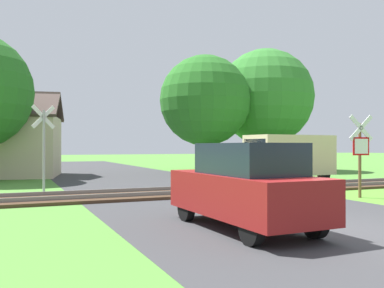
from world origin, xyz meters
name	(u,v)px	position (x,y,z in m)	size (l,w,h in m)	color
ground_plane	(325,230)	(0.00, 0.00, 0.00)	(160.00, 160.00, 0.00)	#4C8433
road_asphalt	(270,215)	(0.00, 2.00, 0.00)	(8.03, 80.00, 0.01)	#38383A
rail_track	(190,192)	(0.00, 7.12, 0.06)	(60.00, 2.60, 0.22)	#422D1E
stop_sign_near	(360,150)	(4.75, 3.82, 1.58)	(0.87, 0.20, 2.76)	brown
crossing_sign_far	(44,142)	(-4.82, 9.45, 1.87)	(0.85, 0.28, 3.23)	#9E9EA5
tree_right	(205,101)	(5.58, 17.85, 4.64)	(5.81, 5.81, 7.56)	#513823
tree_far	(266,97)	(10.68, 18.68, 5.18)	(6.76, 6.76, 8.57)	#513823
mail_truck	(287,156)	(6.25, 9.98, 1.24)	(5.05, 2.29, 2.24)	beige
parked_car	(245,186)	(-1.49, 0.68, 0.89)	(1.78, 4.05, 1.78)	maroon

